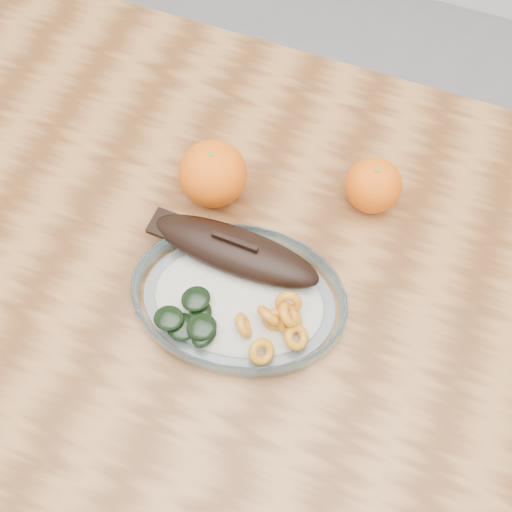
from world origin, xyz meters
name	(u,v)px	position (x,y,z in m)	size (l,w,h in m)	color
ground	(237,412)	(0.00, 0.00, 0.00)	(3.00, 3.00, 0.00)	slate
dining_table	(225,302)	(0.00, 0.00, 0.65)	(1.20, 0.80, 0.75)	brown
plated_meal	(238,295)	(0.04, -0.03, 0.77)	(0.56, 0.56, 0.08)	white
orange_left	(213,174)	(-0.05, 0.11, 0.80)	(0.09, 0.09, 0.09)	#FA5A05
orange_right	(373,186)	(0.15, 0.17, 0.79)	(0.08, 0.08, 0.08)	#FA5A05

